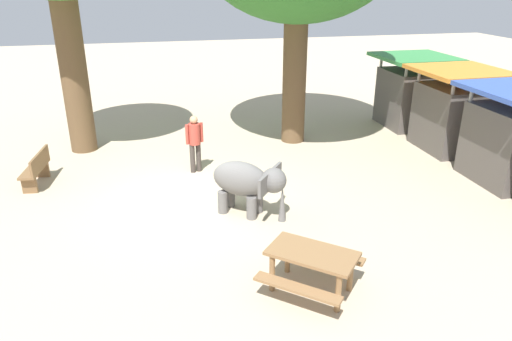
{
  "coord_description": "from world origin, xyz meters",
  "views": [
    {
      "loc": [
        10.74,
        -0.83,
        5.15
      ],
      "look_at": [
        0.5,
        1.52,
        0.8
      ],
      "focal_mm": 33.39,
      "sensor_mm": 36.0,
      "label": 1
    }
  ],
  "objects_px": {
    "picnic_table_near": "(312,262)",
    "market_stall_orange": "(454,114)",
    "wooden_bench": "(37,168)",
    "market_stall_green": "(411,95)",
    "person_handler": "(195,140)",
    "elephant": "(248,182)"
  },
  "relations": [
    {
      "from": "wooden_bench",
      "to": "picnic_table_near",
      "type": "xyz_separation_m",
      "value": [
        5.92,
        5.5,
        0.12
      ]
    },
    {
      "from": "wooden_bench",
      "to": "market_stall_green",
      "type": "relative_size",
      "value": 0.57
    },
    {
      "from": "person_handler",
      "to": "market_stall_orange",
      "type": "relative_size",
      "value": 0.64
    },
    {
      "from": "person_handler",
      "to": "market_stall_orange",
      "type": "height_order",
      "value": "market_stall_orange"
    },
    {
      "from": "elephant",
      "to": "wooden_bench",
      "type": "xyz_separation_m",
      "value": [
        -2.84,
        -5.03,
        -0.33
      ]
    },
    {
      "from": "wooden_bench",
      "to": "market_stall_orange",
      "type": "bearing_deg",
      "value": -82.83
    },
    {
      "from": "person_handler",
      "to": "picnic_table_near",
      "type": "xyz_separation_m",
      "value": [
        5.89,
        1.36,
        -0.36
      ]
    },
    {
      "from": "wooden_bench",
      "to": "elephant",
      "type": "bearing_deg",
      "value": -112.64
    },
    {
      "from": "wooden_bench",
      "to": "market_stall_green",
      "type": "height_order",
      "value": "market_stall_green"
    },
    {
      "from": "elephant",
      "to": "wooden_bench",
      "type": "height_order",
      "value": "elephant"
    },
    {
      "from": "wooden_bench",
      "to": "picnic_table_near",
      "type": "distance_m",
      "value": 8.08
    },
    {
      "from": "person_handler",
      "to": "wooden_bench",
      "type": "distance_m",
      "value": 4.16
    },
    {
      "from": "person_handler",
      "to": "market_stall_green",
      "type": "xyz_separation_m",
      "value": [
        -2.71,
        8.05,
        0.19
      ]
    },
    {
      "from": "person_handler",
      "to": "picnic_table_near",
      "type": "relative_size",
      "value": 0.77
    },
    {
      "from": "elephant",
      "to": "market_stall_orange",
      "type": "relative_size",
      "value": 0.68
    },
    {
      "from": "picnic_table_near",
      "to": "market_stall_orange",
      "type": "height_order",
      "value": "market_stall_orange"
    },
    {
      "from": "elephant",
      "to": "market_stall_orange",
      "type": "bearing_deg",
      "value": 59.07
    },
    {
      "from": "elephant",
      "to": "picnic_table_near",
      "type": "bearing_deg",
      "value": -44.39
    },
    {
      "from": "market_stall_orange",
      "to": "person_handler",
      "type": "bearing_deg",
      "value": -89.23
    },
    {
      "from": "picnic_table_near",
      "to": "market_stall_orange",
      "type": "bearing_deg",
      "value": -96.98
    },
    {
      "from": "elephant",
      "to": "picnic_table_near",
      "type": "xyz_separation_m",
      "value": [
        3.08,
        0.47,
        -0.21
      ]
    },
    {
      "from": "market_stall_green",
      "to": "market_stall_orange",
      "type": "relative_size",
      "value": 1.0
    }
  ]
}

